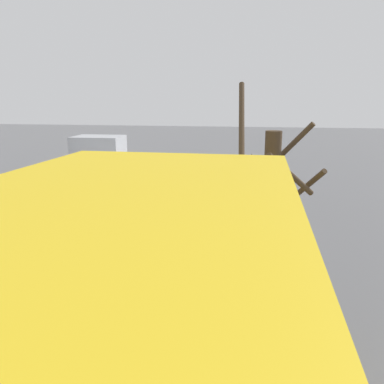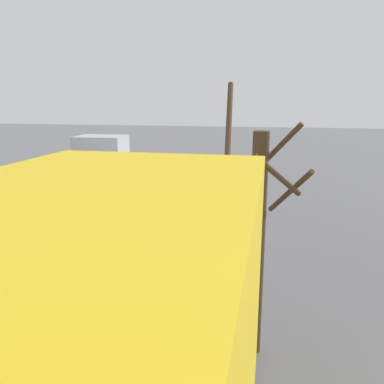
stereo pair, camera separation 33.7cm
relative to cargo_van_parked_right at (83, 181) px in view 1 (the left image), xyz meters
The scene contains 10 objects.
ground_plane 3.78m from the cargo_van_parked_right, behind, with size 90.00×90.00×0.00m, color #5B5B5E.
slush_patch_near_cluster 4.69m from the cargo_van_parked_right, 94.87° to the left, with size 1.99×1.99×0.01m, color #999BA0.
slush_patch_under_van 3.12m from the cargo_van_parked_right, 113.07° to the right, with size 1.53×1.53×0.01m, color #ADAFB5.
slush_patch_mid_street 4.55m from the cargo_van_parked_right, behind, with size 2.94×2.94×0.01m, color #ADAFB5.
cargo_van_parked_right is the anchor object (origin of this frame).
shopping_cart_vendor 4.30m from the cargo_van_parked_right, behind, with size 0.58×0.83×1.04m.
hand_dolly_boxes 3.59m from the cargo_van_parked_right, behind, with size 0.74×0.84×1.44m.
pedestrian_pink_side 5.92m from the cargo_van_parked_right, behind, with size 1.04×1.04×2.15m.
pedestrian_black_side 2.94m from the cargo_van_parked_right, 168.79° to the right, with size 1.04×1.04×2.15m.
bare_tree_near 9.23m from the cargo_van_parked_right, 132.56° to the left, with size 1.30×1.36×4.24m.
Camera 1 is at (-2.42, 12.86, 3.99)m, focal length 36.39 mm.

